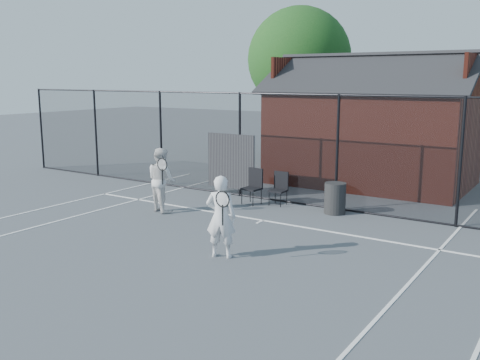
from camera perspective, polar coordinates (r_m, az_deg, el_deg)
The scene contains 10 objects.
ground at distance 10.60m, azimuth -5.92°, elevation -7.88°, with size 80.00×80.00×0.00m, color #4E555A.
court_lines at distance 9.67m, azimuth -10.94°, elevation -9.85°, with size 11.02×18.00×0.01m.
fence at distance 14.53m, azimuth 5.57°, elevation 3.09°, with size 22.04×3.00×3.00m.
clubhouse at distance 17.84m, azimuth 13.93°, elevation 4.77°, with size 6.50×4.36×4.19m.
tree_left at distance 23.89m, azimuth 6.34°, elevation 12.67°, with size 4.48×4.48×6.44m.
player_front at distance 10.17m, azimuth -2.05°, elevation -3.92°, with size 0.76×0.61×1.60m.
player_back at distance 13.85m, azimuth -8.37°, elevation 0.04°, with size 0.97×0.84×1.65m.
chair_left at distance 14.52m, azimuth 1.25°, elevation -0.76°, with size 0.46×0.47×0.95m, color black.
chair_right at distance 14.44m, azimuth 4.08°, elevation -0.98°, with size 0.42×0.44×0.88m, color black.
waste_bin at distance 13.74m, azimuth 10.10°, elevation -1.93°, with size 0.54×0.54×0.79m, color black.
Camera 1 is at (6.39, -7.75, 3.39)m, focal length 40.00 mm.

